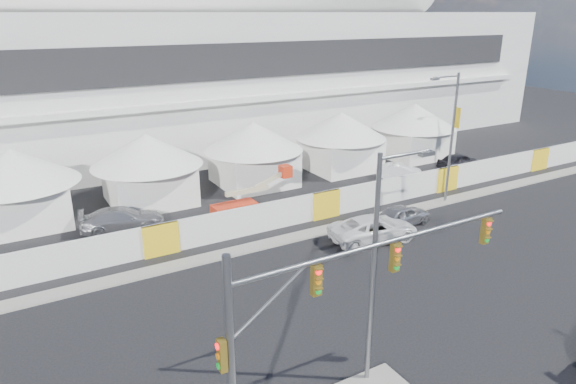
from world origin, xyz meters
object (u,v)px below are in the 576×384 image
streetlight_median (379,256)px  boom_lift (242,204)px  lot_car_b (459,161)px  streetlight_curb (451,130)px  lot_car_c (122,219)px  traffic_mast (302,332)px  sedan_silver (402,215)px  pickup_curb (373,229)px  lot_car_a (399,171)px

streetlight_median → boom_lift: size_ratio=1.48×
lot_car_b → streetlight_median: size_ratio=0.48×
streetlight_curb → boom_lift: size_ratio=1.58×
lot_car_c → streetlight_median: 21.42m
streetlight_curb → lot_car_b: bearing=35.9°
streetlight_median → traffic_mast: bearing=-161.6°
sedan_silver → lot_car_b: size_ratio=1.00×
lot_car_c → boom_lift: 8.33m
sedan_silver → pickup_curb: 3.37m
lot_car_c → boom_lift: size_ratio=0.87×
sedan_silver → streetlight_median: size_ratio=0.48×
traffic_mast → boom_lift: bearing=70.4°
sedan_silver → streetlight_curb: streetlight_curb is taller
lot_car_a → lot_car_b: 6.95m
pickup_curb → streetlight_median: size_ratio=0.63×
lot_car_c → pickup_curb: bearing=-115.4°
lot_car_c → boom_lift: bearing=-90.4°
pickup_curb → lot_car_b: bearing=-56.6°
streetlight_median → streetlight_curb: bearing=37.0°
streetlight_median → boom_lift: bearing=80.9°
streetlight_curb → traffic_mast: bearing=-146.1°
lot_car_b → boom_lift: boom_lift is taller
boom_lift → lot_car_a: bearing=2.9°
streetlight_median → pickup_curb: bearing=51.0°
lot_car_b → lot_car_c: size_ratio=0.81×
sedan_silver → lot_car_a: bearing=-45.5°
sedan_silver → streetlight_curb: 7.99m
lot_car_a → streetlight_curb: 8.21m
pickup_curb → traffic_mast: size_ratio=0.50×
streetlight_curb → boom_lift: bearing=159.7°
streetlight_curb → streetlight_median: bearing=-143.0°
traffic_mast → lot_car_a: bearing=42.5°
pickup_curb → traffic_mast: (-12.66, -11.86, 3.65)m
streetlight_median → lot_car_c: bearing=104.4°
lot_car_b → streetlight_median: streetlight_median is taller
lot_car_b → lot_car_a: bearing=89.0°
pickup_curb → streetlight_curb: size_ratio=0.59×
pickup_curb → boom_lift: size_ratio=0.93×
traffic_mast → streetlight_median: streetlight_median is taller
traffic_mast → lot_car_b: bearing=34.5°
lot_car_a → traffic_mast: size_ratio=0.35×
pickup_curb → lot_car_c: 16.82m
lot_car_c → streetlight_curb: (22.88, -6.94, 4.96)m
lot_car_b → boom_lift: 22.73m
lot_car_b → lot_car_c: lot_car_c is taller
lot_car_b → streetlight_curb: (-8.04, -5.83, 4.99)m
lot_car_b → streetlight_curb: 11.11m
streetlight_median → streetlight_curb: (17.68, 13.30, 0.26)m
streetlight_median → sedan_silver: bearing=44.2°
sedan_silver → lot_car_c: size_ratio=0.81×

